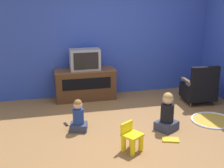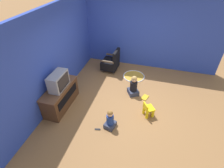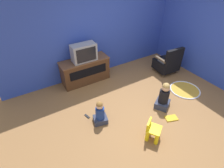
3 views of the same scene
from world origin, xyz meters
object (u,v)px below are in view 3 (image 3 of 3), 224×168
television (84,53)px  yellow_kid_chair (153,131)px  tv_cabinet (85,70)px  black_armchair (168,63)px  child_watching_left (100,113)px  child_watching_center (164,97)px  book (171,118)px  remote_control (87,116)px

television → yellow_kid_chair: television is taller
tv_cabinet → yellow_kid_chair: size_ratio=3.06×
television → black_armchair: bearing=-19.3°
black_armchair → child_watching_left: size_ratio=1.50×
black_armchair → child_watching_center: (-1.23, -1.10, -0.03)m
tv_cabinet → book: size_ratio=4.29×
tv_cabinet → child_watching_center: size_ratio=1.96×
tv_cabinet → child_watching_left: size_ratio=2.35×
tv_cabinet → child_watching_center: bearing=-60.2°
tv_cabinet → child_watching_center: (1.13, -1.97, -0.06)m
television → book: size_ratio=2.07×
child_watching_left → child_watching_center: (1.52, -0.34, 0.05)m
child_watching_left → yellow_kid_chair: bearing=-39.3°
yellow_kid_chair → child_watching_center: child_watching_center is taller
tv_cabinet → child_watching_left: 1.68m
television → book: 2.71m
child_watching_left → book: (1.42, -0.75, -0.24)m
black_armchair → remote_control: size_ratio=5.56×
television → yellow_kid_chair: size_ratio=1.48×
child_watching_left → book: bearing=-14.2°
black_armchair → child_watching_center: bearing=45.0°
remote_control → yellow_kid_chair: bearing=-156.7°
yellow_kid_chair → book: yellow_kid_chair is taller
tv_cabinet → child_watching_center: child_watching_center is taller
television → black_armchair: size_ratio=0.75×
tv_cabinet → black_armchair: (2.36, -0.87, -0.02)m
black_armchair → yellow_kid_chair: bearing=42.3°
black_armchair → tv_cabinet: bearing=-17.0°
television → child_watching_center: television is taller
television → tv_cabinet: bearing=90.0°
black_armchair → child_watching_left: 2.85m
child_watching_center → black_armchair: bearing=11.3°
yellow_kid_chair → remote_control: yellow_kid_chair is taller
black_armchair → yellow_kid_chair: (-2.06, -1.67, -0.13)m
tv_cabinet → black_armchair: bearing=-20.3°
child_watching_left → child_watching_center: bearing=1.0°
child_watching_center → remote_control: child_watching_center is taller
yellow_kid_chair → television: bearing=63.7°
yellow_kid_chair → black_armchair: bearing=5.8°
book → child_watching_center: bearing=-84.6°
yellow_kid_chair → remote_control: 1.51m
child_watching_center → book: 0.51m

